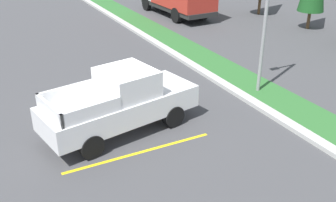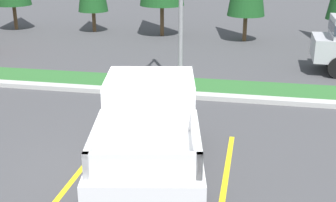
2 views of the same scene
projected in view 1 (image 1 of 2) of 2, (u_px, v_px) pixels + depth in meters
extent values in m
plane|color=#424244|center=(121.00, 121.00, 13.73)|extent=(120.00, 120.00, 0.00)
cube|color=yellow|center=(106.00, 111.00, 14.40)|extent=(0.12, 4.80, 0.01)
cube|color=yellow|center=(140.00, 152.00, 11.92)|extent=(0.12, 4.80, 0.01)
cube|color=#B2B2AD|center=(237.00, 92.00, 15.76)|extent=(56.00, 0.40, 0.15)
cube|color=#2D662D|center=(259.00, 88.00, 16.24)|extent=(56.00, 1.80, 0.06)
cylinder|color=black|center=(145.00, 99.00, 14.46)|extent=(0.42, 0.80, 0.76)
cylinder|color=black|center=(173.00, 116.00, 13.26)|extent=(0.42, 0.80, 0.76)
cylinder|color=black|center=(67.00, 124.00, 12.74)|extent=(0.42, 0.80, 0.76)
cylinder|color=black|center=(92.00, 146.00, 11.53)|extent=(0.42, 0.80, 0.76)
cube|color=white|center=(120.00, 107.00, 12.78)|extent=(2.84, 5.46, 0.76)
cube|color=white|center=(127.00, 82.00, 12.60)|extent=(2.03, 1.90, 0.84)
cube|color=#2D3842|center=(148.00, 75.00, 13.04)|extent=(1.60, 0.36, 0.63)
cube|color=white|center=(66.00, 93.00, 12.32)|extent=(0.46, 1.88, 0.44)
cube|color=white|center=(91.00, 112.00, 11.11)|extent=(0.46, 1.88, 0.44)
cube|color=white|center=(49.00, 110.00, 11.22)|extent=(1.79, 0.44, 0.44)
cube|color=silver|center=(180.00, 93.00, 14.31)|extent=(1.80, 0.50, 0.28)
cylinder|color=black|center=(147.00, 4.00, 29.44)|extent=(1.01, 0.34, 1.00)
cylinder|color=black|center=(172.00, 1.00, 30.43)|extent=(1.01, 0.34, 1.00)
cylinder|color=black|center=(176.00, 15.00, 26.00)|extent=(1.01, 0.34, 1.00)
cylinder|color=black|center=(204.00, 12.00, 26.98)|extent=(1.01, 0.34, 1.00)
cube|color=#262626|center=(177.00, 6.00, 27.83)|extent=(6.89, 2.58, 0.30)
cylinder|color=gray|center=(267.00, 8.00, 14.56)|extent=(0.14, 0.14, 6.80)
cylinder|color=brown|center=(259.00, 5.00, 28.15)|extent=(0.20, 0.20, 1.36)
cylinder|color=brown|center=(309.00, 20.00, 24.66)|extent=(0.20, 0.20, 1.11)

